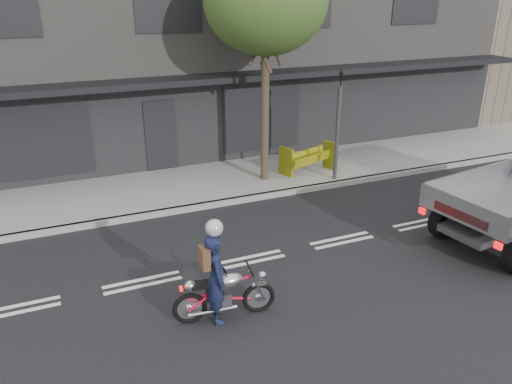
% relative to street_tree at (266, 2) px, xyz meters
% --- Properties ---
extents(ground, '(80.00, 80.00, 0.00)m').
position_rel_street_tree_xyz_m(ground, '(-2.20, -4.20, -5.28)').
color(ground, black).
rests_on(ground, ground).
extents(sidewalk, '(32.00, 3.20, 0.15)m').
position_rel_street_tree_xyz_m(sidewalk, '(-2.20, 0.50, -5.20)').
color(sidewalk, gray).
rests_on(sidewalk, ground).
extents(kerb, '(32.00, 0.20, 0.15)m').
position_rel_street_tree_xyz_m(kerb, '(-2.20, -1.10, -5.20)').
color(kerb, gray).
rests_on(kerb, ground).
extents(building_main, '(26.00, 10.00, 8.00)m').
position_rel_street_tree_xyz_m(building_main, '(-2.20, 7.10, -1.28)').
color(building_main, slate).
rests_on(building_main, ground).
extents(street_tree, '(3.40, 3.40, 6.74)m').
position_rel_street_tree_xyz_m(street_tree, '(0.00, 0.00, 0.00)').
color(street_tree, '#382B21').
rests_on(street_tree, ground).
extents(traffic_light_pole, '(0.12, 0.12, 3.50)m').
position_rel_street_tree_xyz_m(traffic_light_pole, '(2.00, -0.85, -3.63)').
color(traffic_light_pole, '#2D2D30').
rests_on(traffic_light_pole, ground).
extents(motorcycle, '(1.91, 0.56, 0.99)m').
position_rel_street_tree_xyz_m(motorcycle, '(-3.40, -5.93, -4.77)').
color(motorcycle, black).
rests_on(motorcycle, ground).
extents(rider, '(0.49, 0.68, 1.73)m').
position_rel_street_tree_xyz_m(rider, '(-3.55, -5.93, -4.41)').
color(rider, '#131935').
rests_on(rider, ground).
extents(construction_barrier, '(1.84, 1.24, 0.96)m').
position_rel_street_tree_xyz_m(construction_barrier, '(1.52, -0.26, -4.65)').
color(construction_barrier, '#FFFC0D').
rests_on(construction_barrier, sidewalk).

